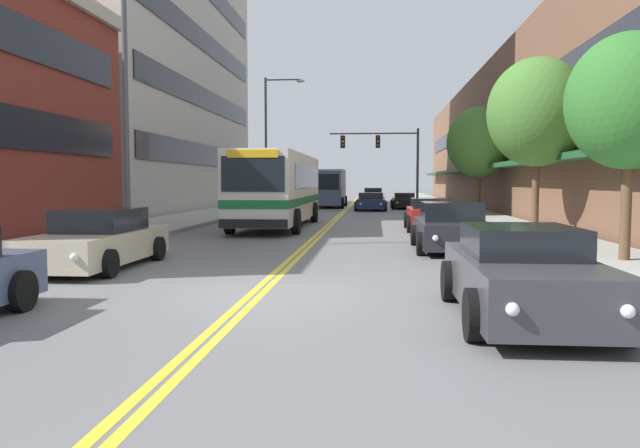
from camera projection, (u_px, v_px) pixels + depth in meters
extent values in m
plane|color=slate|center=(348.00, 208.00, 48.07)|extent=(240.00, 240.00, 0.00)
cube|color=#9E9B96|center=(253.00, 206.00, 48.72)|extent=(3.82, 106.00, 0.18)
cube|color=#9E9B96|center=(445.00, 207.00, 47.41)|extent=(3.82, 106.00, 0.18)
cube|color=yellow|center=(346.00, 208.00, 48.08)|extent=(0.14, 106.00, 0.01)
cube|color=yellow|center=(349.00, 208.00, 48.06)|extent=(0.14, 106.00, 0.01)
cube|color=black|center=(9.00, 126.00, 19.84)|extent=(0.08, 15.59, 1.40)
cube|color=black|center=(5.00, 29.00, 19.63)|extent=(0.08, 15.59, 1.40)
cube|color=black|center=(207.00, 155.00, 43.28)|extent=(0.08, 26.15, 1.40)
cube|color=black|center=(207.00, 99.00, 43.01)|extent=(0.08, 26.15, 1.40)
cube|color=black|center=(206.00, 42.00, 42.75)|extent=(0.08, 26.15, 1.40)
cube|color=brown|center=(529.00, 141.00, 46.52)|extent=(8.00, 68.00, 10.10)
cube|color=#1E4C28|center=(467.00, 170.00, 47.07)|extent=(1.10, 61.20, 0.24)
cube|color=black|center=(475.00, 125.00, 46.80)|extent=(0.08, 61.20, 1.40)
cube|color=silver|center=(278.00, 187.00, 27.83)|extent=(2.52, 11.64, 2.86)
cube|color=#196B33|center=(278.00, 200.00, 27.87)|extent=(2.54, 11.66, 0.32)
cube|color=black|center=(280.00, 177.00, 28.38)|extent=(2.55, 9.08, 1.03)
cube|color=black|center=(253.00, 174.00, 21.99)|extent=(2.27, 0.04, 1.26)
cube|color=yellow|center=(253.00, 154.00, 21.93)|extent=(1.82, 0.06, 0.28)
cube|color=black|center=(253.00, 224.00, 22.09)|extent=(2.47, 0.08, 0.32)
cylinder|color=black|center=(230.00, 221.00, 24.10)|extent=(0.30, 1.00, 1.00)
cylinder|color=black|center=(296.00, 221.00, 23.87)|extent=(0.30, 1.00, 1.00)
cylinder|color=black|center=(263.00, 212.00, 31.21)|extent=(0.30, 1.00, 1.00)
cylinder|color=black|center=(314.00, 212.00, 30.98)|extent=(0.30, 1.00, 1.00)
cube|color=beige|center=(98.00, 246.00, 14.66)|extent=(1.81, 4.80, 0.69)
cube|color=black|center=(101.00, 220.00, 14.81)|extent=(1.56, 2.11, 0.53)
cylinder|color=black|center=(25.00, 262.00, 13.28)|extent=(0.22, 0.61, 0.61)
cylinder|color=black|center=(109.00, 263.00, 13.11)|extent=(0.22, 0.61, 0.61)
cylinder|color=black|center=(89.00, 248.00, 16.23)|extent=(0.22, 0.61, 0.61)
cylinder|color=black|center=(158.00, 248.00, 16.07)|extent=(0.22, 0.61, 0.61)
sphere|color=silver|center=(13.00, 257.00, 12.31)|extent=(0.16, 0.16, 0.16)
sphere|color=silver|center=(74.00, 257.00, 12.20)|extent=(0.16, 0.16, 0.16)
cube|color=red|center=(114.00, 236.00, 17.11)|extent=(0.18, 0.04, 0.10)
cube|color=red|center=(160.00, 236.00, 16.99)|extent=(0.18, 0.04, 0.10)
cylinder|color=black|center=(21.00, 291.00, 9.72)|extent=(0.22, 0.65, 0.65)
cube|color=red|center=(33.00, 268.00, 10.57)|extent=(0.18, 0.04, 0.10)
cube|color=#38383D|center=(523.00, 282.00, 9.15)|extent=(1.78, 4.40, 0.74)
cube|color=black|center=(521.00, 241.00, 9.29)|extent=(1.53, 1.94, 0.44)
cylinder|color=black|center=(474.00, 315.00, 7.89)|extent=(0.22, 0.69, 0.69)
cylinder|color=black|center=(624.00, 318.00, 7.73)|extent=(0.22, 0.69, 0.69)
cylinder|color=black|center=(449.00, 281.00, 10.61)|extent=(0.22, 0.69, 0.69)
cylinder|color=black|center=(559.00, 282.00, 10.44)|extent=(0.22, 0.69, 0.69)
sphere|color=silver|center=(513.00, 309.00, 7.00)|extent=(0.16, 0.16, 0.16)
sphere|color=silver|center=(628.00, 311.00, 6.89)|extent=(0.16, 0.16, 0.16)
cube|color=red|center=(459.00, 260.00, 11.40)|extent=(0.18, 0.04, 0.10)
cube|color=red|center=(531.00, 261.00, 11.29)|extent=(0.18, 0.04, 0.10)
cube|color=black|center=(404.00, 202.00, 46.67)|extent=(1.70, 4.66, 0.59)
cube|color=black|center=(404.00, 195.00, 46.82)|extent=(1.47, 2.05, 0.41)
cylinder|color=black|center=(393.00, 205.00, 45.32)|extent=(0.22, 0.64, 0.64)
cylinder|color=black|center=(417.00, 205.00, 45.17)|extent=(0.22, 0.64, 0.64)
cylinder|color=black|center=(392.00, 204.00, 48.19)|extent=(0.22, 0.64, 0.64)
cylinder|color=black|center=(415.00, 204.00, 48.04)|extent=(0.22, 0.64, 0.64)
sphere|color=silver|center=(397.00, 203.00, 44.39)|extent=(0.16, 0.16, 0.16)
sphere|color=silver|center=(414.00, 203.00, 44.28)|extent=(0.16, 0.16, 0.16)
cube|color=red|center=(395.00, 201.00, 49.04)|extent=(0.18, 0.04, 0.10)
cube|color=red|center=(411.00, 201.00, 48.94)|extent=(0.18, 0.04, 0.10)
cube|color=#232328|center=(451.00, 232.00, 18.37)|extent=(1.95, 4.50, 0.69)
cube|color=black|center=(451.00, 211.00, 18.51)|extent=(1.68, 1.98, 0.54)
cylinder|color=black|center=(421.00, 244.00, 17.09)|extent=(0.22, 0.66, 0.66)
cylinder|color=black|center=(495.00, 244.00, 16.91)|extent=(0.22, 0.66, 0.66)
cylinder|color=black|center=(414.00, 235.00, 19.86)|extent=(0.22, 0.66, 0.66)
cylinder|color=black|center=(478.00, 235.00, 19.69)|extent=(0.22, 0.66, 0.66)
sphere|color=silver|center=(436.00, 238.00, 16.18)|extent=(0.16, 0.16, 0.16)
sphere|color=silver|center=(489.00, 238.00, 16.06)|extent=(0.16, 0.16, 0.16)
cube|color=red|center=(422.00, 226.00, 20.68)|extent=(0.18, 0.04, 0.10)
cube|color=red|center=(465.00, 226.00, 20.56)|extent=(0.18, 0.04, 0.10)
cube|color=maroon|center=(431.00, 217.00, 25.92)|extent=(1.84, 4.21, 0.73)
cube|color=black|center=(431.00, 203.00, 26.04)|extent=(1.59, 1.85, 0.41)
cylinder|color=black|center=(410.00, 224.00, 24.72)|extent=(0.22, 0.68, 0.68)
cylinder|color=black|center=(458.00, 224.00, 24.55)|extent=(0.22, 0.68, 0.68)
cylinder|color=black|center=(407.00, 220.00, 27.31)|extent=(0.22, 0.68, 0.68)
cylinder|color=black|center=(450.00, 220.00, 27.14)|extent=(0.22, 0.68, 0.68)
sphere|color=silver|center=(419.00, 219.00, 23.86)|extent=(0.16, 0.16, 0.16)
sphere|color=silver|center=(453.00, 219.00, 23.75)|extent=(0.16, 0.16, 0.16)
cube|color=red|center=(412.00, 213.00, 28.07)|extent=(0.18, 0.04, 0.10)
cube|color=red|center=(442.00, 214.00, 27.96)|extent=(0.18, 0.04, 0.10)
cube|color=#19234C|center=(371.00, 203.00, 43.71)|extent=(1.95, 4.29, 0.64)
cube|color=black|center=(371.00, 196.00, 43.85)|extent=(1.67, 1.89, 0.43)
cylinder|color=black|center=(356.00, 206.00, 42.49)|extent=(0.22, 0.65, 0.65)
cylinder|color=black|center=(385.00, 207.00, 42.32)|extent=(0.22, 0.65, 0.65)
cylinder|color=black|center=(357.00, 205.00, 45.14)|extent=(0.22, 0.65, 0.65)
cylinder|color=black|center=(385.00, 205.00, 44.96)|extent=(0.22, 0.65, 0.65)
sphere|color=silver|center=(360.00, 204.00, 41.62)|extent=(0.16, 0.16, 0.16)
sphere|color=silver|center=(381.00, 204.00, 41.50)|extent=(0.16, 0.16, 0.16)
cube|color=red|center=(361.00, 202.00, 45.92)|extent=(0.18, 0.04, 0.10)
cube|color=red|center=(381.00, 202.00, 45.79)|extent=(0.18, 0.04, 0.10)
cube|color=white|center=(373.00, 198.00, 55.63)|extent=(1.77, 4.10, 0.74)
cube|color=black|center=(373.00, 191.00, 55.75)|extent=(1.53, 1.80, 0.55)
cylinder|color=black|center=(363.00, 201.00, 54.46)|extent=(0.22, 0.61, 0.61)
cylinder|color=black|center=(383.00, 201.00, 54.30)|extent=(0.22, 0.61, 0.61)
cylinder|color=black|center=(363.00, 200.00, 56.99)|extent=(0.22, 0.61, 0.61)
cylinder|color=black|center=(383.00, 200.00, 56.83)|extent=(0.22, 0.61, 0.61)
sphere|color=silver|center=(366.00, 198.00, 53.63)|extent=(0.16, 0.16, 0.16)
sphere|color=silver|center=(380.00, 198.00, 53.52)|extent=(0.16, 0.16, 0.16)
cube|color=red|center=(366.00, 197.00, 57.73)|extent=(0.18, 0.04, 0.10)
cube|color=red|center=(380.00, 197.00, 57.61)|extent=(0.18, 0.04, 0.10)
cube|color=#475675|center=(327.00, 188.00, 46.73)|extent=(2.21, 2.09, 2.58)
cube|color=black|center=(326.00, 182.00, 45.64)|extent=(1.88, 0.04, 1.14)
cube|color=white|center=(330.00, 187.00, 50.18)|extent=(2.26, 4.87, 2.73)
cylinder|color=black|center=(312.00, 203.00, 46.91)|extent=(0.28, 0.84, 0.84)
cylinder|color=black|center=(342.00, 203.00, 46.70)|extent=(0.28, 0.84, 0.84)
cylinder|color=black|center=(318.00, 201.00, 51.81)|extent=(0.28, 0.84, 0.84)
cylinder|color=black|center=(345.00, 201.00, 51.61)|extent=(0.28, 0.84, 0.84)
cylinder|color=#47474C|center=(418.00, 169.00, 45.60)|extent=(0.18, 0.18, 5.90)
cylinder|color=#47474C|center=(374.00, 133.00, 45.70)|extent=(6.46, 0.11, 0.11)
cube|color=black|center=(378.00, 142.00, 45.72)|extent=(0.34, 0.26, 0.92)
sphere|color=red|center=(378.00, 138.00, 45.54)|extent=(0.18, 0.18, 0.18)
sphere|color=yellow|center=(378.00, 141.00, 45.56)|extent=(0.18, 0.18, 0.18)
sphere|color=green|center=(378.00, 145.00, 45.58)|extent=(0.18, 0.18, 0.18)
cylinder|color=black|center=(378.00, 134.00, 45.68)|extent=(0.02, 0.02, 0.14)
cube|color=black|center=(343.00, 142.00, 45.94)|extent=(0.34, 0.26, 0.92)
sphere|color=red|center=(343.00, 138.00, 45.77)|extent=(0.18, 0.18, 0.18)
sphere|color=yellow|center=(343.00, 142.00, 45.79)|extent=(0.18, 0.18, 0.18)
sphere|color=green|center=(343.00, 145.00, 45.80)|extent=(0.18, 0.18, 0.18)
cylinder|color=black|center=(343.00, 135.00, 45.91)|extent=(0.02, 0.02, 0.14)
cylinder|color=#47474C|center=(126.00, 103.00, 18.56)|extent=(0.16, 0.16, 8.71)
cylinder|color=#47474C|center=(266.00, 145.00, 42.31)|extent=(0.16, 0.16, 9.01)
cylinder|color=#47474C|center=(283.00, 80.00, 41.90)|extent=(2.37, 0.10, 0.10)
ellipsoid|color=#B2B2B7|center=(300.00, 81.00, 41.81)|extent=(0.56, 0.28, 0.20)
cylinder|color=brown|center=(626.00, 207.00, 14.67)|extent=(0.25, 0.25, 2.49)
ellipsoid|color=#2D6B28|center=(629.00, 101.00, 14.50)|extent=(2.89, 2.89, 3.18)
cylinder|color=brown|center=(535.00, 193.00, 22.73)|extent=(0.26, 0.26, 2.83)
ellipsoid|color=#42752D|center=(537.00, 112.00, 22.52)|extent=(3.58, 3.58, 3.94)
cylinder|color=brown|center=(478.00, 192.00, 36.40)|extent=(0.23, 0.23, 2.52)
ellipsoid|color=#42752D|center=(479.00, 142.00, 36.20)|extent=(3.76, 3.76, 4.14)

